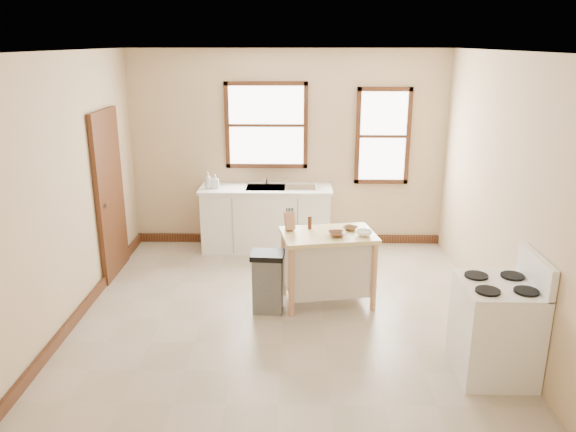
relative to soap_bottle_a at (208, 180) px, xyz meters
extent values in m
plane|color=#B2A08D|center=(1.10, -2.11, -1.04)|extent=(5.00, 5.00, 0.00)
plane|color=white|center=(1.10, -2.11, 1.76)|extent=(5.00, 5.00, 0.00)
cube|color=#C8B583|center=(1.10, 0.39, 0.36)|extent=(4.50, 0.04, 2.80)
cube|color=#C8B583|center=(-1.15, -2.11, 0.36)|extent=(0.04, 5.00, 2.80)
cube|color=#C8B583|center=(3.35, -2.11, 0.36)|extent=(0.04, 5.00, 2.80)
cube|color=#321B0D|center=(-1.11, -0.81, 0.01)|extent=(0.06, 0.90, 2.10)
cube|color=#321B0D|center=(1.10, 0.36, -0.98)|extent=(4.50, 0.04, 0.12)
cube|color=#321B0D|center=(-1.12, -2.11, -0.98)|extent=(0.04, 5.00, 0.12)
cylinder|color=silver|center=(0.80, 0.27, -0.01)|extent=(0.03, 0.03, 0.22)
imported|color=#B2B2B2|center=(0.00, 0.00, 0.00)|extent=(0.11, 0.11, 0.23)
imported|color=#B2B2B2|center=(0.10, 0.02, -0.02)|extent=(0.09, 0.09, 0.20)
cylinder|color=#462112|center=(1.39, -1.50, -0.12)|extent=(0.05, 0.05, 0.15)
imported|color=brown|center=(1.68, -1.74, -0.17)|extent=(0.22, 0.22, 0.05)
imported|color=brown|center=(1.85, -1.52, -0.18)|extent=(0.22, 0.22, 0.04)
imported|color=white|center=(1.98, -1.71, -0.17)|extent=(0.23, 0.23, 0.06)
camera|label=1|loc=(1.26, -7.56, 1.86)|focal=35.00mm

